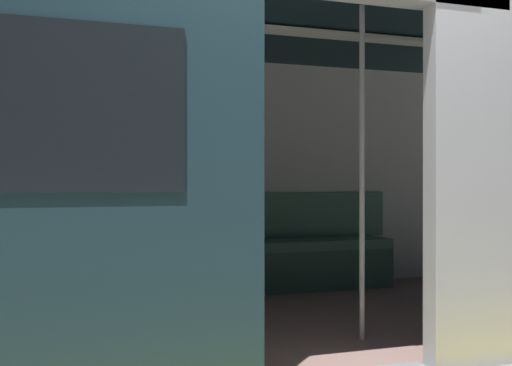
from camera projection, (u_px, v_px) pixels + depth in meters
name	position (u px, v px, depth m)	size (l,w,h in m)	color
train_car	(259.00, 111.00, 4.31)	(6.40, 2.91, 2.33)	silver
bench_seat	(227.00, 255.00, 5.39)	(3.27, 0.44, 0.48)	#4C7566
person_seated	(212.00, 220.00, 5.29)	(0.55, 0.71, 1.20)	#D8CC4C
handbag	(159.00, 235.00, 5.26)	(0.26, 0.15, 0.17)	black
book	(241.00, 240.00, 5.51)	(0.15, 0.22, 0.03)	gold
grab_pole_door	(240.00, 172.00, 3.49)	(0.04, 0.04, 2.19)	silver
grab_pole_far	(362.00, 173.00, 3.85)	(0.04, 0.04, 2.19)	silver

